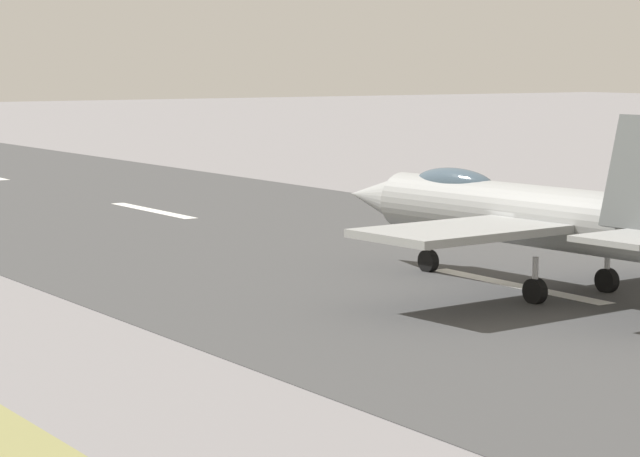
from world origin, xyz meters
name	(u,v)px	position (x,y,z in m)	size (l,w,h in m)	color
ground_plane	(513,285)	(0.00, 0.00, 0.00)	(400.00, 400.00, 0.00)	gray
runway_strip	(514,285)	(-0.02, 0.00, 0.01)	(240.00, 26.00, 0.02)	#404142
fighter_jet	(529,213)	(-0.94, 0.23, 2.43)	(16.46, 13.84, 5.63)	#939595
crew_person	(482,212)	(11.40, -8.30, 0.81)	(0.66, 0.42, 1.62)	#1E2338
marker_cone_mid	(636,227)	(7.13, -13.01, 0.28)	(0.44, 0.44, 0.55)	orange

